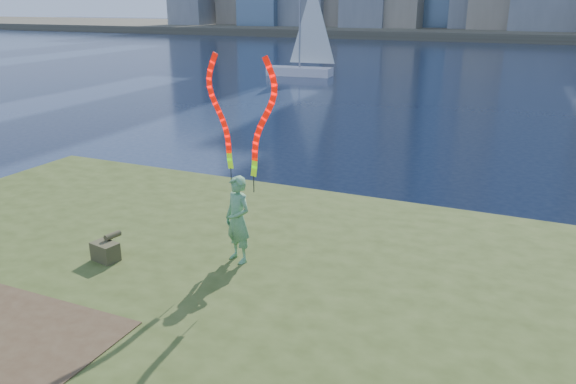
% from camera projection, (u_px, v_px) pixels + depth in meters
% --- Properties ---
extents(ground, '(320.00, 320.00, 0.00)m').
position_uv_depth(ground, '(236.00, 322.00, 9.69)').
color(ground, '#1A2843').
rests_on(ground, ground).
extents(grassy_knoll, '(20.00, 18.00, 0.80)m').
position_uv_depth(grassy_knoll, '(153.00, 384.00, 7.60)').
color(grassy_knoll, '#39491A').
rests_on(grassy_knoll, ground).
extents(far_shore, '(320.00, 40.00, 1.20)m').
position_uv_depth(far_shore, '(519.00, 32.00, 91.62)').
color(far_shore, '#494436').
rests_on(far_shore, ground).
extents(woman_with_ribbons, '(1.88, 0.83, 3.98)m').
position_uv_depth(woman_with_ribbons, '(238.00, 186.00, 9.76)').
color(woman_with_ribbons, '#127A1F').
rests_on(woman_with_ribbons, grassy_knoll).
extents(canvas_bag, '(0.53, 0.59, 0.45)m').
position_uv_depth(canvas_bag, '(106.00, 250.00, 10.15)').
color(canvas_bag, '#434624').
rests_on(canvas_bag, grassy_knoll).
extents(sailboat, '(5.17, 1.92, 7.77)m').
position_uv_depth(sailboat, '(303.00, 58.00, 41.53)').
color(sailboat, white).
rests_on(sailboat, ground).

